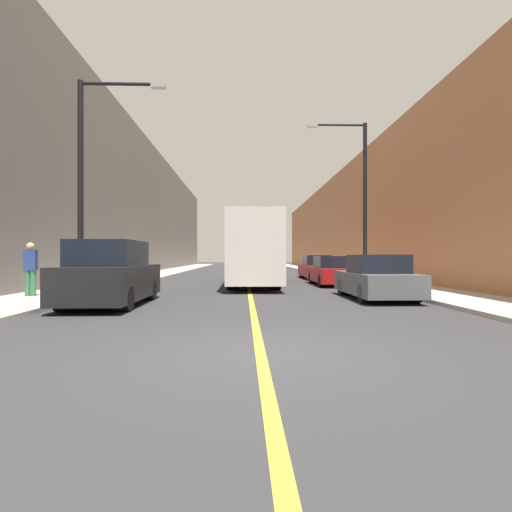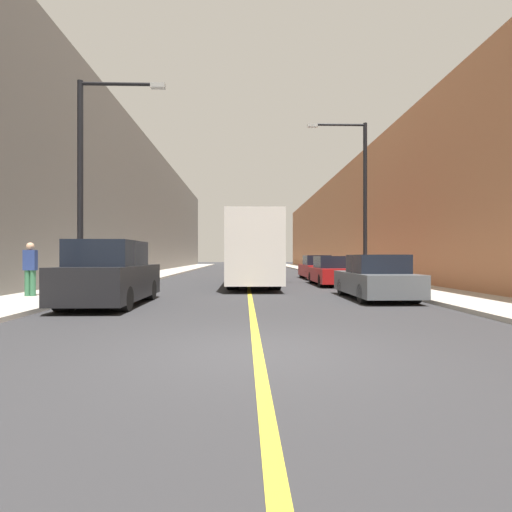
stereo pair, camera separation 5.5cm
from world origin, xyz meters
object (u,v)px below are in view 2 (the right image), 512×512
object	(u,v)px
street_lamp_left	(89,171)
pedestrian	(30,268)
street_lamp_right	(360,191)
bus	(252,250)
car_right_near	(376,279)
car_right_mid	(332,272)
car_right_far	(316,268)
parked_suv_left	(110,276)

from	to	relation	value
street_lamp_left	pedestrian	xyz separation A→B (m)	(-1.93, -0.13, -3.37)
street_lamp_right	pedestrian	distance (m)	15.01
bus	pedestrian	xyz separation A→B (m)	(-7.76, -7.71, -0.76)
car_right_near	street_lamp_left	size ratio (longest dim) A/B	0.58
car_right_mid	car_right_far	distance (m)	5.82
car_right_near	car_right_far	size ratio (longest dim) A/B	0.95
car_right_near	street_lamp_left	distance (m)	10.65
car_right_near	car_right_mid	world-z (taller)	car_right_near
car_right_near	car_right_mid	size ratio (longest dim) A/B	0.94
parked_suv_left	car_right_near	bearing A→B (deg)	10.18
car_right_near	pedestrian	size ratio (longest dim) A/B	2.35
parked_suv_left	car_right_near	world-z (taller)	parked_suv_left
car_right_far	street_lamp_right	xyz separation A→B (m)	(1.11, -6.20, 4.08)
street_lamp_left	car_right_near	bearing A→B (deg)	-1.88
bus	street_lamp_right	distance (m)	6.38
car_right_near	street_lamp_right	xyz separation A→B (m)	(1.30, 6.32, 4.09)
street_lamp_right	car_right_mid	bearing A→B (deg)	163.97
bus	street_lamp_left	xyz separation A→B (m)	(-5.83, -7.58, 2.61)
car_right_far	street_lamp_left	xyz separation A→B (m)	(-10.15, -12.19, 3.74)
bus	car_right_far	distance (m)	6.41
parked_suv_left	bus	bearing A→B (deg)	64.76
car_right_near	car_right_mid	distance (m)	6.70
parked_suv_left	pedestrian	distance (m)	3.74
bus	street_lamp_right	bearing A→B (deg)	-16.35
parked_suv_left	car_right_far	bearing A→B (deg)	58.02
parked_suv_left	car_right_far	xyz separation A→B (m)	(8.78, 14.06, -0.20)
bus	street_lamp_right	world-z (taller)	street_lamp_right
bus	car_right_near	distance (m)	9.00
car_right_mid	street_lamp_left	world-z (taller)	street_lamp_left
pedestrian	parked_suv_left	bearing A→B (deg)	-27.79
bus	street_lamp_left	size ratio (longest dim) A/B	1.64
car_right_mid	street_lamp_left	distance (m)	12.39
car_right_far	street_lamp_right	bearing A→B (deg)	-79.85
bus	car_right_far	size ratio (longest dim) A/B	2.70
street_lamp_right	car_right_far	bearing A→B (deg)	100.15
parked_suv_left	street_lamp_right	distance (m)	13.21
street_lamp_left	parked_suv_left	bearing A→B (deg)	-53.70
car_right_far	pedestrian	bearing A→B (deg)	-134.45
bus	pedestrian	world-z (taller)	bus
car_right_mid	car_right_far	world-z (taller)	car_right_far
bus	car_right_near	size ratio (longest dim) A/B	2.84
car_right_near	street_lamp_right	size ratio (longest dim) A/B	0.53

